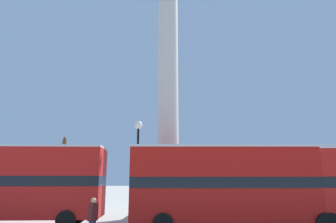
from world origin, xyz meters
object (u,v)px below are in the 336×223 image
object	(u,v)px
monument_column	(168,113)
bus_c	(236,183)
street_lamp	(138,157)
bus_a	(9,182)
equestrian_statue	(61,188)
pedestrian_near_lamp	(93,217)

from	to	relation	value
monument_column	bus_c	distance (m)	8.81
monument_column	street_lamp	world-z (taller)	monument_column
bus_a	street_lamp	bearing A→B (deg)	6.24
bus_a	equestrian_statue	size ratio (longest dim) A/B	1.74
street_lamp	pedestrian_near_lamp	xyz separation A→B (m)	(-1.02, -5.45, -2.85)
bus_a	bus_c	bearing A→B (deg)	-7.30
bus_c	equestrian_statue	world-z (taller)	equestrian_statue
bus_a	street_lamp	xyz separation A→B (m)	(7.15, 1.46, 1.44)
equestrian_statue	street_lamp	xyz separation A→B (m)	(7.55, -7.21, 2.03)
street_lamp	monument_column	bearing A→B (deg)	67.20
bus_a	bus_c	xyz separation A→B (m)	(12.78, -0.46, -0.06)
bus_a	bus_c	size ratio (longest dim) A/B	0.96
bus_a	bus_c	distance (m)	12.79
street_lamp	pedestrian_near_lamp	bearing A→B (deg)	-100.65
equestrian_statue	pedestrian_near_lamp	size ratio (longest dim) A/B	3.43
monument_column	bus_a	world-z (taller)	monument_column
pedestrian_near_lamp	bus_a	bearing A→B (deg)	74.95
bus_c	pedestrian_near_lamp	distance (m)	7.65
monument_column	bus_a	distance (m)	11.59
monument_column	pedestrian_near_lamp	world-z (taller)	monument_column
bus_c	street_lamp	world-z (taller)	street_lamp
bus_c	street_lamp	xyz separation A→B (m)	(-5.62, 1.91, 1.50)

